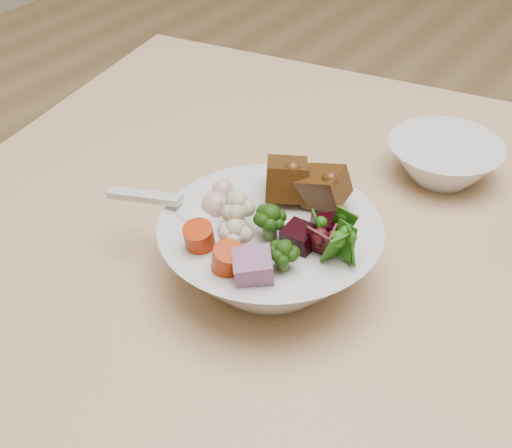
{
  "coord_description": "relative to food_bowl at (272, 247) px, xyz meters",
  "views": [
    {
      "loc": [
        0.07,
        -0.66,
        1.13
      ],
      "look_at": [
        -0.23,
        -0.24,
        0.73
      ],
      "focal_mm": 50.0,
      "sensor_mm": 36.0,
      "label": 1
    }
  ],
  "objects": [
    {
      "name": "soup_spoon",
      "position": [
        -0.09,
        -0.03,
        0.03
      ],
      "size": [
        0.12,
        0.05,
        0.02
      ],
      "rotation": [
        0.0,
        0.0,
        0.21
      ],
      "color": "silver",
      "rests_on": "food_bowl"
    },
    {
      "name": "food_bowl",
      "position": [
        0.0,
        0.0,
        0.0
      ],
      "size": [
        0.21,
        0.21,
        0.11
      ],
      "color": "silver",
      "rests_on": "dining_table"
    },
    {
      "name": "side_bowl",
      "position": [
        0.06,
        0.26,
        -0.01
      ],
      "size": [
        0.13,
        0.13,
        0.04
      ],
      "primitive_type": null,
      "color": "silver",
      "rests_on": "dining_table"
    }
  ]
}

